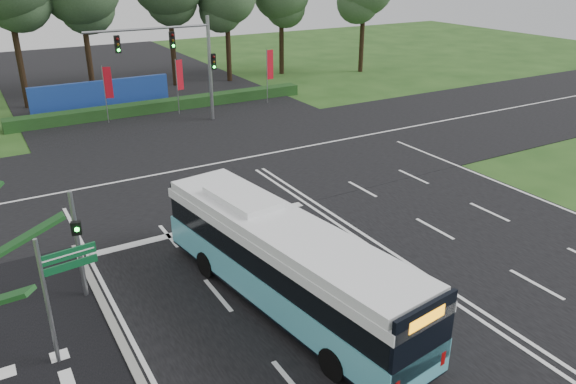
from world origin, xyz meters
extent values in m
plane|color=#214517|center=(0.00, 0.00, 0.00)|extent=(120.00, 120.00, 0.00)
cube|color=black|center=(0.00, 0.00, 0.02)|extent=(20.00, 120.00, 0.04)
cube|color=black|center=(0.00, 12.00, 0.03)|extent=(120.00, 14.00, 0.05)
cube|color=#55B3C5|center=(-4.90, -1.60, 1.00)|extent=(3.83, 11.40, 1.03)
cube|color=black|center=(-4.90, -1.60, 0.53)|extent=(3.80, 11.34, 0.28)
cube|color=black|center=(-4.90, -1.60, 1.93)|extent=(3.72, 11.22, 0.89)
cube|color=white|center=(-4.90, -1.60, 2.49)|extent=(3.83, 11.40, 0.33)
cube|color=white|center=(-4.90, -1.60, 2.82)|extent=(3.73, 10.95, 0.33)
cube|color=white|center=(-5.22, 0.71, 3.10)|extent=(1.86, 2.97, 0.23)
cube|color=black|center=(-4.15, -7.08, 1.98)|extent=(2.26, 0.43, 2.05)
cube|color=orange|center=(-4.15, -7.12, 2.63)|extent=(1.30, 0.24, 0.33)
cylinder|color=black|center=(-6.41, 1.39, 0.48)|extent=(0.39, 1.00, 0.97)
cylinder|color=black|center=(-4.26, 1.69, 0.48)|extent=(0.39, 1.00, 0.97)
cylinder|color=black|center=(-5.50, -5.26, 0.48)|extent=(0.39, 1.00, 0.97)
cylinder|color=black|center=(-3.35, -4.96, 0.48)|extent=(0.39, 1.00, 0.97)
cylinder|color=gray|center=(-10.44, 2.28, 1.93)|extent=(0.15, 0.15, 3.85)
cube|color=black|center=(-10.44, 2.10, 2.64)|extent=(0.35, 0.27, 0.44)
sphere|color=#19F233|center=(-10.44, 2.00, 2.64)|extent=(0.15, 0.15, 0.15)
cylinder|color=gray|center=(-11.85, -0.82, 1.98)|extent=(0.12, 0.12, 3.96)
cube|color=#0E4F28|center=(-11.12, -0.74, 3.26)|extent=(1.48, 0.23, 0.30)
cube|color=#0E4F28|center=(-11.12, -0.74, 2.92)|extent=(1.48, 0.23, 0.22)
cube|color=white|center=(-11.12, -0.77, 3.26)|extent=(1.38, 0.17, 0.04)
cylinder|color=gray|center=(-4.53, 23.23, 1.95)|extent=(0.06, 0.06, 3.91)
cube|color=red|center=(-4.26, 23.15, 2.78)|extent=(0.51, 0.18, 2.08)
cylinder|color=gray|center=(0.44, 22.97, 1.98)|extent=(0.06, 0.06, 3.95)
cube|color=red|center=(0.72, 23.05, 2.81)|extent=(0.52, 0.18, 2.11)
cylinder|color=gray|center=(7.53, 22.69, 2.07)|extent=(0.06, 0.06, 4.14)
cube|color=red|center=(7.83, 22.73, 2.94)|extent=(0.55, 0.11, 2.21)
cylinder|color=gray|center=(2.00, 20.50, 3.50)|extent=(0.24, 0.24, 7.00)
cylinder|color=gray|center=(-2.00, 20.50, 6.40)|extent=(8.00, 0.16, 0.16)
cube|color=black|center=(-0.50, 20.50, 5.60)|extent=(0.32, 0.28, 1.05)
cube|color=black|center=(-4.00, 20.50, 5.60)|extent=(0.32, 0.28, 1.05)
cube|color=black|center=(2.25, 20.50, 4.00)|extent=(0.32, 0.28, 1.05)
cube|color=#173814|center=(0.00, 24.50, 0.40)|extent=(22.00, 1.20, 0.80)
cube|color=navy|center=(-4.00, 27.00, 1.10)|extent=(10.00, 0.30, 2.20)
cylinder|color=black|center=(-8.74, 30.48, 4.56)|extent=(0.44, 0.44, 9.12)
cylinder|color=black|center=(-3.71, 31.24, 4.09)|extent=(0.44, 0.44, 8.19)
cylinder|color=black|center=(3.58, 32.42, 4.19)|extent=(0.44, 0.44, 8.38)
cylinder|color=black|center=(8.48, 31.72, 3.60)|extent=(0.44, 0.44, 7.19)
cylinder|color=black|center=(14.30, 32.36, 3.57)|extent=(0.44, 0.44, 7.14)
cylinder|color=black|center=(21.51, 29.32, 3.82)|extent=(0.44, 0.44, 7.63)
camera|label=1|loc=(-12.66, -15.12, 10.69)|focal=35.00mm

